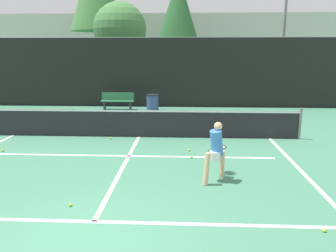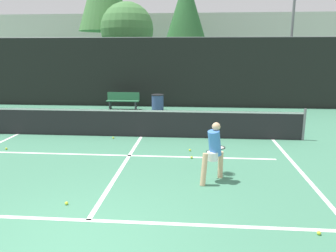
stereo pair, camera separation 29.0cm
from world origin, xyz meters
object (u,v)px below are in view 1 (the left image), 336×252
at_px(parked_car, 166,89).
at_px(trash_bin, 153,103).
at_px(player_practicing, 216,149).
at_px(courtside_bench, 118,100).

bearing_deg(parked_car, trash_bin, -95.04).
height_order(trash_bin, parked_car, parked_car).
xyz_separation_m(player_practicing, trash_bin, (-2.30, 8.95, -0.33)).
xyz_separation_m(courtside_bench, parked_car, (2.26, 4.61, 0.10)).
height_order(courtside_bench, parked_car, parked_car).
distance_m(courtside_bench, trash_bin, 1.86).
relative_size(player_practicing, trash_bin, 1.67).
height_order(courtside_bench, trash_bin, courtside_bench).
bearing_deg(courtside_bench, parked_car, 63.87).
distance_m(courtside_bench, parked_car, 5.14).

